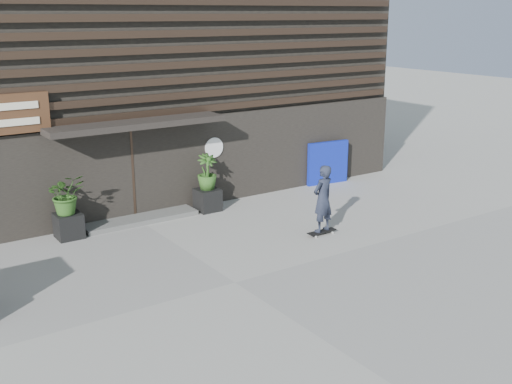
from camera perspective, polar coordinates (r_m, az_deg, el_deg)
ground at (r=12.53m, az=-1.93°, el=-8.29°), size 80.00×80.00×0.00m
entrance_step at (r=16.33m, az=-10.59°, el=-2.42°), size 3.00×0.80×0.12m
planter_pot_left at (r=15.46m, az=-16.78°, el=-2.97°), size 0.60×0.60×0.60m
bamboo_left at (r=15.24m, az=-17.02°, el=-0.20°), size 0.86×0.75×0.96m
planter_pot_right at (r=16.88m, az=-4.46°, el=-0.71°), size 0.60×0.60×0.60m
bamboo_right at (r=16.68m, az=-4.51°, el=1.85°), size 0.54×0.54×0.96m
blue_tarp at (r=19.54m, az=6.58°, el=2.68°), size 1.43×0.27×1.34m
building at (r=20.58m, az=-17.36°, el=12.11°), size 18.00×11.00×8.00m
skateboarder at (r=14.89m, az=6.14°, el=-0.64°), size 0.78×0.49×1.73m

